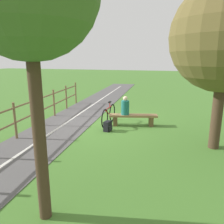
# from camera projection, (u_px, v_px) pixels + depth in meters

# --- Properties ---
(ground_plane) EXTENTS (80.00, 80.00, 0.00)m
(ground_plane) POSITION_uv_depth(u_px,v_px,m) (105.00, 123.00, 9.11)
(ground_plane) COLOR #477A2D
(paved_path) EXTENTS (4.80, 36.07, 0.02)m
(paved_path) POSITION_uv_depth(u_px,v_px,m) (9.00, 161.00, 5.75)
(paved_path) COLOR #565454
(paved_path) RESTS_ON ground_plane
(path_centre_line) EXTENTS (2.42, 31.92, 0.00)m
(path_centre_line) POSITION_uv_depth(u_px,v_px,m) (9.00, 161.00, 5.75)
(path_centre_line) COLOR silver
(path_centre_line) RESTS_ON paved_path
(bench) EXTENTS (1.92, 0.81, 0.45)m
(bench) POSITION_uv_depth(u_px,v_px,m) (133.00, 118.00, 8.76)
(bench) COLOR #937047
(bench) RESTS_ON ground_plane
(person_seated) EXTENTS (0.38, 0.38, 0.73)m
(person_seated) POSITION_uv_depth(u_px,v_px,m) (125.00, 107.00, 8.66)
(person_seated) COLOR #1E6B66
(person_seated) RESTS_ON bench
(bicycle) EXTENTS (0.08, 1.76, 0.93)m
(bicycle) POSITION_uv_depth(u_px,v_px,m) (109.00, 115.00, 8.90)
(bicycle) COLOR black
(bicycle) RESTS_ON ground_plane
(backpack) EXTENTS (0.29, 0.35, 0.37)m
(backpack) POSITION_uv_depth(u_px,v_px,m) (108.00, 126.00, 8.13)
(backpack) COLOR black
(backpack) RESTS_ON ground_plane
(fence_roadside) EXTENTS (1.32, 10.54, 1.24)m
(fence_roadside) POSITION_uv_depth(u_px,v_px,m) (27.00, 112.00, 7.95)
(fence_roadside) COLOR brown
(fence_roadside) RESTS_ON ground_plane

